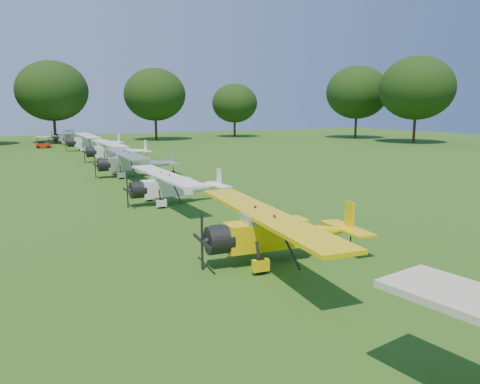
{
  "coord_description": "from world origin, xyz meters",
  "views": [
    {
      "loc": [
        -8.78,
        -23.75,
        5.64
      ],
      "look_at": [
        1.53,
        -2.81,
        1.4
      ],
      "focal_mm": 35.0,
      "sensor_mm": 36.0,
      "label": 1
    }
  ],
  "objects_px": {
    "aircraft_2": "(279,229)",
    "aircraft_7": "(73,136)",
    "aircraft_5": "(115,149)",
    "aircraft_3": "(174,184)",
    "aircraft_6": "(92,140)",
    "aircraft_4": "(134,161)",
    "golf_cart": "(43,144)"
  },
  "relations": [
    {
      "from": "aircraft_3",
      "to": "aircraft_5",
      "type": "height_order",
      "value": "aircraft_5"
    },
    {
      "from": "aircraft_4",
      "to": "golf_cart",
      "type": "relative_size",
      "value": 5.28
    },
    {
      "from": "aircraft_7",
      "to": "golf_cart",
      "type": "distance_m",
      "value": 8.08
    },
    {
      "from": "aircraft_2",
      "to": "aircraft_7",
      "type": "height_order",
      "value": "aircraft_7"
    },
    {
      "from": "aircraft_6",
      "to": "aircraft_7",
      "type": "bearing_deg",
      "value": 94.03
    },
    {
      "from": "aircraft_2",
      "to": "aircraft_3",
      "type": "relative_size",
      "value": 1.06
    },
    {
      "from": "aircraft_3",
      "to": "aircraft_7",
      "type": "relative_size",
      "value": 0.93
    },
    {
      "from": "aircraft_5",
      "to": "aircraft_6",
      "type": "xyz_separation_m",
      "value": [
        -0.16,
        13.84,
        0.06
      ]
    },
    {
      "from": "aircraft_4",
      "to": "aircraft_6",
      "type": "bearing_deg",
      "value": 89.39
    },
    {
      "from": "aircraft_3",
      "to": "aircraft_6",
      "type": "xyz_separation_m",
      "value": [
        1.19,
        37.68,
        0.2
      ]
    },
    {
      "from": "aircraft_2",
      "to": "aircraft_4",
      "type": "distance_m",
      "value": 23.94
    },
    {
      "from": "aircraft_7",
      "to": "aircraft_3",
      "type": "bearing_deg",
      "value": -80.82
    },
    {
      "from": "aircraft_2",
      "to": "aircraft_7",
      "type": "xyz_separation_m",
      "value": [
        0.2,
        63.0,
        0.02
      ]
    },
    {
      "from": "aircraft_2",
      "to": "aircraft_6",
      "type": "distance_m",
      "value": 49.55
    },
    {
      "from": "golf_cart",
      "to": "aircraft_2",
      "type": "bearing_deg",
      "value": -75.79
    },
    {
      "from": "aircraft_3",
      "to": "aircraft_5",
      "type": "distance_m",
      "value": 23.88
    },
    {
      "from": "aircraft_4",
      "to": "aircraft_5",
      "type": "relative_size",
      "value": 0.99
    },
    {
      "from": "aircraft_3",
      "to": "golf_cart",
      "type": "relative_size",
      "value": 4.78
    },
    {
      "from": "aircraft_3",
      "to": "aircraft_5",
      "type": "relative_size",
      "value": 0.89
    },
    {
      "from": "aircraft_5",
      "to": "aircraft_3",
      "type": "bearing_deg",
      "value": -94.98
    },
    {
      "from": "aircraft_4",
      "to": "golf_cart",
      "type": "bearing_deg",
      "value": 99.49
    },
    {
      "from": "aircraft_4",
      "to": "aircraft_6",
      "type": "xyz_separation_m",
      "value": [
        0.67,
        25.6,
        0.07
      ]
    },
    {
      "from": "aircraft_3",
      "to": "golf_cart",
      "type": "xyz_separation_m",
      "value": [
        -4.41,
        44.64,
        -0.59
      ]
    },
    {
      "from": "aircraft_6",
      "to": "golf_cart",
      "type": "relative_size",
      "value": 5.59
    },
    {
      "from": "aircraft_2",
      "to": "aircraft_5",
      "type": "height_order",
      "value": "aircraft_5"
    },
    {
      "from": "aircraft_5",
      "to": "golf_cart",
      "type": "height_order",
      "value": "aircraft_5"
    },
    {
      "from": "aircraft_3",
      "to": "golf_cart",
      "type": "distance_m",
      "value": 44.86
    },
    {
      "from": "aircraft_4",
      "to": "aircraft_5",
      "type": "xyz_separation_m",
      "value": [
        0.83,
        11.76,
        0.01
      ]
    },
    {
      "from": "aircraft_2",
      "to": "aircraft_5",
      "type": "bearing_deg",
      "value": 92.62
    },
    {
      "from": "aircraft_2",
      "to": "aircraft_7",
      "type": "relative_size",
      "value": 0.98
    },
    {
      "from": "aircraft_7",
      "to": "aircraft_5",
      "type": "bearing_deg",
      "value": -78.32
    },
    {
      "from": "aircraft_5",
      "to": "aircraft_6",
      "type": "bearing_deg",
      "value": 88.92
    }
  ]
}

